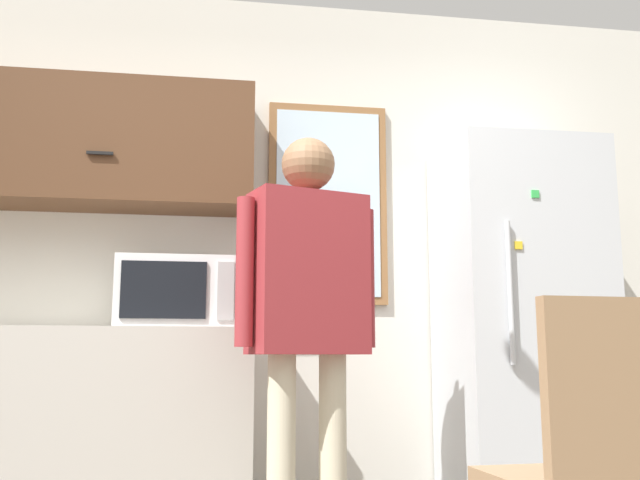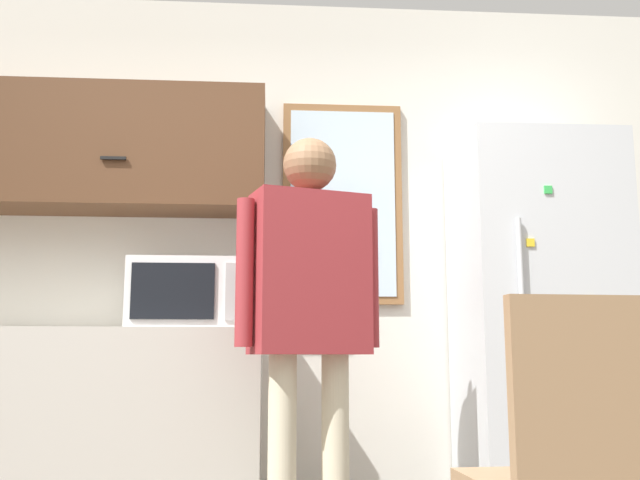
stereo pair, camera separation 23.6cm
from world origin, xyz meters
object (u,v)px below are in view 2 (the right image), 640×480
(microwave, at_px, (188,295))
(chair, at_px, (573,464))
(refrigerator, at_px, (539,327))
(person, at_px, (309,294))

(microwave, height_order, chair, microwave)
(refrigerator, bearing_deg, person, -156.06)
(microwave, relative_size, person, 0.31)
(chair, bearing_deg, person, -63.96)
(refrigerator, height_order, chair, refrigerator)
(person, distance_m, refrigerator, 1.25)
(refrigerator, bearing_deg, chair, -108.85)
(chair, bearing_deg, refrigerator, -111.90)
(microwave, xyz_separation_m, refrigerator, (1.68, -0.01, -0.15))
(chair, bearing_deg, microwave, -57.41)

